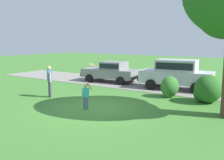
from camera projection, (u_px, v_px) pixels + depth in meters
The scene contains 9 objects.
ground_plane at pixel (96, 107), 11.83m from camera, with size 80.00×80.00×0.00m, color #3D752D.
driveway_strip at pixel (155, 86), 17.33m from camera, with size 28.00×4.40×0.02m, color gray.
shrub_near_tree at pixel (170, 87), 13.92m from camera, with size 0.97×1.15×1.18m.
shrub_centre_left at pixel (207, 90), 12.69m from camera, with size 1.40×1.61×1.42m.
parked_sedan at pixel (111, 71), 18.99m from camera, with size 4.53×2.37×1.56m.
parked_suv at pixel (176, 73), 16.09m from camera, with size 4.87×2.48×1.92m.
child_thrower at pixel (86, 94), 11.45m from camera, with size 0.42×0.33×1.29m.
frisbee at pixel (92, 65), 11.85m from camera, with size 0.27×0.28×0.13m.
adult_onlooker at pixel (50, 80), 13.84m from camera, with size 0.46×0.38×1.74m.
Camera 1 is at (6.94, -9.18, 3.11)m, focal length 40.29 mm.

